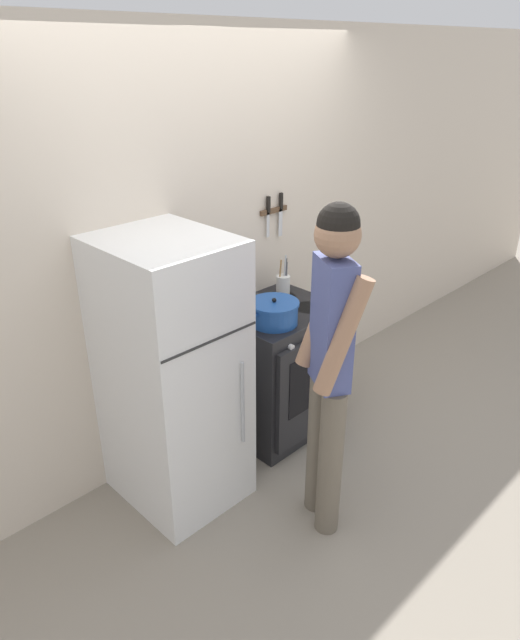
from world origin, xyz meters
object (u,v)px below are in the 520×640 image
Objects in this scene: stove_range at (280,369)px; person at (330,358)px; utensil_jar at (283,285)px; dutch_oven_pot at (274,312)px; tea_kettle at (248,300)px; refrigerator at (172,376)px.

person is at bearing -121.05° from stove_range.
person reaches higher than utensil_jar.
stove_range is at bearing -0.85° from person.
dutch_oven_pot is at bearing 6.40° from person.
dutch_oven_pot is 1.48× the size of tea_kettle.
dutch_oven_pot is 0.73m from person.
refrigerator is at bearing -167.38° from tea_kettle.
stove_range is 1.06m from person.
utensil_jar is at bearing 1.02° from tea_kettle.
utensil_jar is (0.35, 0.25, 0.01)m from dutch_oven_pot.
stove_range is (0.88, 0.01, -0.33)m from refrigerator.
refrigerator is 0.89m from person.
refrigerator is at bearing 173.40° from dutch_oven_pot.
dutch_oven_pot is 1.21× the size of utensil_jar.
stove_range is 3.12× the size of utensil_jar.
utensil_jar reaches higher than tea_kettle.
refrigerator is 1.77× the size of stove_range.
refrigerator reaches higher than stove_range.
stove_range is 3.81× the size of tea_kettle.
dutch_oven_pot is at bearing -149.73° from stove_range.
refrigerator is at bearing -179.11° from stove_range.
tea_kettle is 0.82× the size of utensil_jar.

